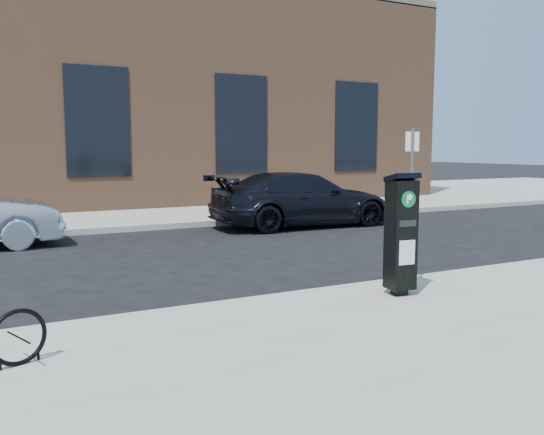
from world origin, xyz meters
TOP-DOWN VIEW (x-y plane):
  - ground at (0.00, 0.00)m, footprint 120.00×120.00m
  - sidewalk_far at (0.00, 14.00)m, footprint 60.00×12.00m
  - curb_near at (0.00, -0.02)m, footprint 60.00×0.12m
  - curb_far at (0.00, 8.02)m, footprint 60.00×0.12m
  - building at (-0.00, 17.00)m, footprint 28.00×10.05m
  - parking_kiosk at (1.60, -0.79)m, footprint 0.42×0.38m
  - sign_pole at (2.00, -0.52)m, footprint 0.20×0.18m
  - bike_rack at (-3.31, -1.21)m, footprint 0.53×0.23m
  - car_dark at (4.51, 6.85)m, footprint 5.27×2.27m

SIDE VIEW (x-z plane):
  - ground at x=0.00m, z-range 0.00..0.00m
  - sidewalk_far at x=0.00m, z-range 0.00..0.15m
  - curb_near at x=0.00m, z-range -0.01..0.15m
  - curb_far at x=0.00m, z-range -0.01..0.15m
  - bike_rack at x=-3.31m, z-range 0.14..0.69m
  - car_dark at x=4.51m, z-range 0.00..1.51m
  - parking_kiosk at x=1.60m, z-range 0.17..1.88m
  - sign_pole at x=2.00m, z-range 0.14..2.45m
  - building at x=0.00m, z-range 0.02..8.27m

